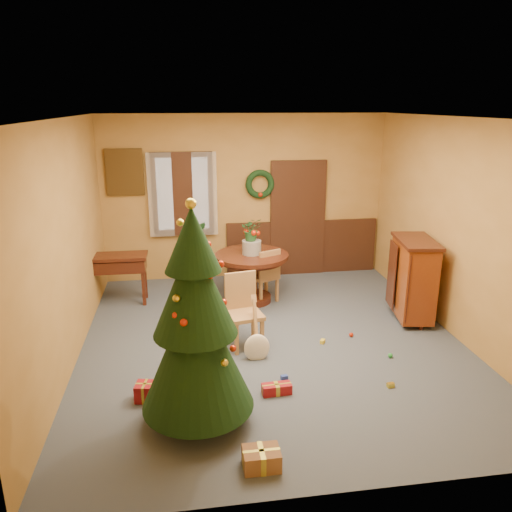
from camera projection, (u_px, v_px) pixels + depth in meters
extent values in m
plane|color=#343D4C|center=(272.00, 342.00, 6.69)|extent=(5.50, 5.50, 0.00)
plane|color=silver|center=(275.00, 118.00, 5.83)|extent=(5.50, 5.50, 0.00)
plane|color=olive|center=(245.00, 198.00, 8.86)|extent=(5.00, 0.00, 5.00)
plane|color=olive|center=(341.00, 333.00, 3.66)|extent=(5.00, 0.00, 5.00)
plane|color=olive|center=(66.00, 246.00, 5.91)|extent=(0.00, 5.50, 5.50)
plane|color=olive|center=(459.00, 230.00, 6.62)|extent=(0.00, 5.50, 5.50)
cube|color=black|center=(302.00, 247.00, 9.25)|extent=(2.80, 0.06, 1.00)
cube|color=black|center=(298.00, 219.00, 9.07)|extent=(1.00, 0.08, 2.10)
cube|color=white|center=(297.00, 221.00, 9.11)|extent=(0.80, 0.03, 1.90)
cube|color=black|center=(183.00, 194.00, 8.63)|extent=(1.05, 0.08, 1.45)
cube|color=white|center=(183.00, 194.00, 8.66)|extent=(0.88, 0.03, 1.25)
cube|color=white|center=(160.00, 195.00, 8.53)|extent=(0.42, 0.02, 1.45)
cube|color=white|center=(205.00, 194.00, 8.63)|extent=(0.42, 0.02, 1.45)
torus|color=black|center=(260.00, 184.00, 8.75)|extent=(0.51, 0.11, 0.51)
cube|color=#4C3819|center=(125.00, 172.00, 8.38)|extent=(0.62, 0.05, 0.78)
cube|color=gray|center=(125.00, 172.00, 8.41)|extent=(0.48, 0.02, 0.62)
cylinder|color=black|center=(252.00, 256.00, 7.84)|extent=(1.16, 1.16, 0.06)
cylinder|color=black|center=(252.00, 260.00, 7.85)|extent=(1.03, 1.03, 0.04)
cylinder|color=black|center=(252.00, 278.00, 7.94)|extent=(0.19, 0.19, 0.64)
cylinder|color=black|center=(252.00, 298.00, 8.05)|extent=(0.62, 0.62, 0.10)
cylinder|color=slate|center=(252.00, 247.00, 7.79)|extent=(0.30, 0.30, 0.22)
imported|color=#1E4C23|center=(252.00, 229.00, 7.71)|extent=(0.33, 0.28, 0.36)
cube|color=olive|center=(245.00, 315.00, 6.42)|extent=(0.50, 0.50, 0.05)
cube|color=olive|center=(240.00, 290.00, 6.52)|extent=(0.42, 0.12, 0.50)
cube|color=olive|center=(253.00, 324.00, 6.70)|extent=(0.05, 0.05, 0.43)
cube|color=olive|center=(229.00, 328.00, 6.59)|extent=(0.05, 0.05, 0.43)
cube|color=olive|center=(262.00, 335.00, 6.39)|extent=(0.05, 0.05, 0.43)
cube|color=olive|center=(237.00, 339.00, 6.29)|extent=(0.05, 0.05, 0.43)
cube|color=olive|center=(264.00, 276.00, 7.97)|extent=(0.51, 0.51, 0.05)
cube|color=olive|center=(270.00, 265.00, 7.76)|extent=(0.36, 0.19, 0.46)
cube|color=olive|center=(261.00, 294.00, 7.83)|extent=(0.05, 0.05, 0.39)
cube|color=olive|center=(277.00, 290.00, 7.99)|extent=(0.05, 0.05, 0.39)
cube|color=olive|center=(250.00, 288.00, 8.08)|extent=(0.05, 0.05, 0.39)
cube|color=olive|center=(266.00, 284.00, 8.24)|extent=(0.05, 0.05, 0.39)
cylinder|color=black|center=(201.00, 266.00, 8.61)|extent=(0.09, 0.09, 0.74)
cylinder|color=black|center=(200.00, 245.00, 8.49)|extent=(0.30, 0.30, 0.03)
imported|color=#19471E|center=(200.00, 233.00, 8.43)|extent=(0.25, 0.22, 0.39)
cylinder|color=#382111|center=(199.00, 411.00, 4.98)|extent=(0.14, 0.14, 0.24)
cone|color=black|center=(196.00, 345.00, 4.77)|extent=(1.10, 1.10, 1.30)
cone|color=black|center=(194.00, 286.00, 4.59)|extent=(0.80, 0.80, 0.95)
cone|color=black|center=(192.00, 239.00, 4.46)|extent=(0.52, 0.52, 0.60)
sphere|color=gold|center=(191.00, 204.00, 4.36)|extent=(0.10, 0.10, 0.10)
cube|color=black|center=(118.00, 257.00, 7.78)|extent=(0.91, 0.46, 0.05)
cube|color=black|center=(118.00, 265.00, 7.82)|extent=(0.85, 0.42, 0.19)
cube|color=black|center=(95.00, 282.00, 7.84)|extent=(0.06, 0.32, 0.74)
cube|color=black|center=(144.00, 279.00, 7.95)|extent=(0.06, 0.32, 0.74)
cube|color=#5D1F0A|center=(413.00, 279.00, 7.23)|extent=(0.58, 0.95, 1.11)
cube|color=black|center=(417.00, 241.00, 7.06)|extent=(0.64, 1.01, 0.04)
cylinder|color=black|center=(421.00, 327.00, 7.05)|extent=(0.06, 0.06, 0.08)
cylinder|color=black|center=(399.00, 306.00, 7.76)|extent=(0.06, 0.06, 0.08)
cube|color=brown|center=(261.00, 459.00, 4.37)|extent=(0.33, 0.24, 0.17)
cube|color=gold|center=(261.00, 459.00, 4.37)|extent=(0.33, 0.04, 0.18)
cube|color=gold|center=(261.00, 459.00, 4.37)|extent=(0.05, 0.24, 0.18)
cube|color=maroon|center=(145.00, 392.00, 5.36)|extent=(0.23, 0.23, 0.19)
cube|color=gold|center=(145.00, 392.00, 5.36)|extent=(0.20, 0.07, 0.20)
cube|color=gold|center=(145.00, 392.00, 5.36)|extent=(0.07, 0.20, 0.20)
cube|color=brown|center=(183.00, 341.00, 6.56)|extent=(0.30, 0.33, 0.14)
cube|color=gold|center=(183.00, 341.00, 6.56)|extent=(0.16, 0.25, 0.15)
cube|color=gold|center=(183.00, 341.00, 6.56)|extent=(0.18, 0.13, 0.15)
cube|color=maroon|center=(277.00, 389.00, 5.48)|extent=(0.33, 0.15, 0.11)
cube|color=gold|center=(277.00, 389.00, 5.48)|extent=(0.33, 0.04, 0.12)
cube|color=gold|center=(277.00, 389.00, 5.48)|extent=(0.05, 0.14, 0.12)
cube|color=#233998|center=(284.00, 377.00, 5.78)|extent=(0.09, 0.06, 0.05)
sphere|color=green|center=(390.00, 355.00, 6.26)|extent=(0.06, 0.06, 0.06)
cube|color=gold|center=(323.00, 341.00, 6.64)|extent=(0.09, 0.09, 0.05)
sphere|color=red|center=(351.00, 335.00, 6.82)|extent=(0.06, 0.06, 0.06)
cube|color=gold|center=(391.00, 385.00, 5.62)|extent=(0.08, 0.06, 0.05)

